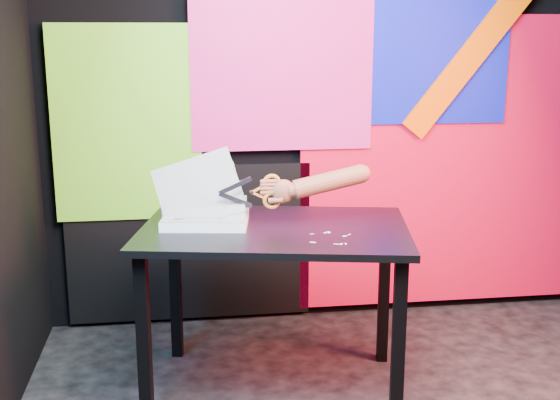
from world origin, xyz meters
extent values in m
cube|color=black|center=(0.00, 1.50, 1.35)|extent=(3.00, 0.01, 2.70)
cube|color=red|center=(0.65, 1.47, 0.85)|extent=(1.60, 0.02, 1.60)
cube|color=#0913C2|center=(0.55, 1.46, 1.45)|extent=(0.85, 0.02, 0.75)
cube|color=#D61F7B|center=(-0.25, 1.45, 1.35)|extent=(0.95, 0.02, 0.80)
cube|color=#5FC31E|center=(-1.05, 1.46, 1.10)|extent=(0.75, 0.02, 1.00)
cube|color=#EF5300|center=(0.85, 1.44, 1.55)|extent=(0.91, 0.02, 1.11)
cube|color=black|center=(-0.75, 1.47, 0.45)|extent=(1.30, 0.02, 0.85)
cube|color=black|center=(-0.95, 0.45, 0.36)|extent=(0.06, 0.06, 0.72)
cube|color=black|center=(-0.83, 1.06, 0.36)|extent=(0.06, 0.06, 0.72)
cube|color=black|center=(0.03, 0.25, 0.36)|extent=(0.06, 0.06, 0.72)
cube|color=black|center=(0.15, 0.87, 0.36)|extent=(0.06, 0.06, 0.72)
cube|color=black|center=(-0.40, 0.66, 0.73)|extent=(1.24, 0.95, 0.03)
cube|color=white|center=(-0.68, 0.73, 0.77)|extent=(0.39, 0.31, 0.04)
cube|color=silver|center=(-0.68, 0.73, 0.79)|extent=(0.39, 0.31, 0.00)
cube|color=silver|center=(-0.68, 0.73, 0.80)|extent=(0.37, 0.30, 0.11)
cube|color=silver|center=(-0.69, 0.74, 0.82)|extent=(0.34, 0.26, 0.19)
cube|color=silver|center=(-0.70, 0.76, 0.87)|extent=(0.38, 0.20, 0.26)
cube|color=silver|center=(-0.71, 0.77, 0.91)|extent=(0.40, 0.14, 0.31)
cylinder|color=black|center=(-0.86, 0.63, 0.79)|extent=(0.01, 0.01, 0.00)
cylinder|color=black|center=(-0.83, 0.63, 0.79)|extent=(0.01, 0.01, 0.00)
cylinder|color=black|center=(-0.80, 0.63, 0.79)|extent=(0.01, 0.01, 0.00)
cylinder|color=black|center=(-0.77, 0.62, 0.79)|extent=(0.01, 0.01, 0.00)
cylinder|color=black|center=(-0.74, 0.62, 0.79)|extent=(0.01, 0.01, 0.00)
cylinder|color=black|center=(-0.72, 0.61, 0.79)|extent=(0.01, 0.01, 0.00)
cylinder|color=black|center=(-0.69, 0.61, 0.79)|extent=(0.01, 0.01, 0.00)
cylinder|color=black|center=(-0.66, 0.60, 0.79)|extent=(0.01, 0.01, 0.00)
cylinder|color=black|center=(-0.63, 0.60, 0.79)|extent=(0.01, 0.01, 0.00)
cylinder|color=black|center=(-0.60, 0.60, 0.79)|extent=(0.01, 0.01, 0.00)
cylinder|color=black|center=(-0.57, 0.59, 0.79)|extent=(0.01, 0.01, 0.00)
cylinder|color=black|center=(-0.54, 0.59, 0.79)|extent=(0.01, 0.01, 0.00)
cylinder|color=black|center=(-0.82, 0.87, 0.79)|extent=(0.01, 0.01, 0.00)
cylinder|color=black|center=(-0.80, 0.87, 0.79)|extent=(0.01, 0.01, 0.00)
cylinder|color=black|center=(-0.77, 0.86, 0.79)|extent=(0.01, 0.01, 0.00)
cylinder|color=black|center=(-0.74, 0.86, 0.79)|extent=(0.01, 0.01, 0.00)
cylinder|color=black|center=(-0.71, 0.85, 0.79)|extent=(0.01, 0.01, 0.00)
cylinder|color=black|center=(-0.68, 0.85, 0.79)|extent=(0.01, 0.01, 0.00)
cylinder|color=black|center=(-0.65, 0.84, 0.79)|extent=(0.01, 0.01, 0.00)
cylinder|color=black|center=(-0.62, 0.84, 0.79)|extent=(0.01, 0.01, 0.00)
cylinder|color=black|center=(-0.59, 0.84, 0.79)|extent=(0.01, 0.01, 0.00)
cylinder|color=black|center=(-0.57, 0.83, 0.79)|extent=(0.01, 0.01, 0.00)
cylinder|color=black|center=(-0.54, 0.83, 0.79)|extent=(0.01, 0.01, 0.00)
cylinder|color=black|center=(-0.51, 0.82, 0.79)|extent=(0.01, 0.01, 0.00)
cube|color=black|center=(-0.76, 0.79, 0.79)|extent=(0.07, 0.02, 0.00)
cube|color=black|center=(-0.66, 0.75, 0.79)|extent=(0.05, 0.02, 0.00)
cube|color=black|center=(-0.73, 0.70, 0.79)|extent=(0.08, 0.02, 0.00)
cube|color=black|center=(-0.62, 0.66, 0.79)|extent=(0.04, 0.02, 0.00)
cube|color=black|center=(-0.80, 0.67, 0.79)|extent=(0.05, 0.02, 0.00)
cube|color=black|center=(-0.63, 0.80, 0.79)|extent=(0.06, 0.02, 0.00)
cube|color=silver|center=(-0.56, 0.69, 0.92)|extent=(0.14, 0.01, 0.08)
cube|color=silver|center=(-0.56, 0.69, 0.86)|extent=(0.14, 0.01, 0.08)
cylinder|color=silver|center=(-0.49, 0.69, 0.89)|extent=(0.02, 0.01, 0.02)
cube|color=orange|center=(-0.47, 0.69, 0.88)|extent=(0.05, 0.01, 0.03)
cube|color=orange|center=(-0.47, 0.69, 0.91)|extent=(0.05, 0.01, 0.03)
torus|color=orange|center=(-0.40, 0.69, 0.93)|extent=(0.08, 0.02, 0.08)
torus|color=orange|center=(-0.40, 0.69, 0.86)|extent=(0.08, 0.02, 0.08)
ellipsoid|color=brown|center=(-0.35, 0.69, 0.89)|extent=(0.10, 0.06, 0.10)
cylinder|color=brown|center=(-0.40, 0.69, 0.89)|extent=(0.08, 0.02, 0.02)
cylinder|color=brown|center=(-0.40, 0.69, 0.91)|extent=(0.07, 0.02, 0.02)
cylinder|color=brown|center=(-0.40, 0.69, 0.92)|extent=(0.06, 0.02, 0.02)
cylinder|color=brown|center=(-0.40, 0.69, 0.94)|extent=(0.06, 0.02, 0.02)
cylinder|color=brown|center=(-0.39, 0.68, 0.86)|extent=(0.07, 0.04, 0.03)
cylinder|color=brown|center=(-0.31, 0.69, 0.90)|extent=(0.06, 0.07, 0.07)
cylinder|color=brown|center=(-0.16, 0.70, 0.93)|extent=(0.31, 0.09, 0.14)
sphere|color=brown|center=(-0.01, 0.70, 0.96)|extent=(0.08, 0.08, 0.08)
cube|color=beige|center=(-0.28, 0.40, 0.75)|extent=(0.03, 0.02, 0.00)
cube|color=beige|center=(-0.11, 0.49, 0.75)|extent=(0.02, 0.02, 0.00)
cube|color=beige|center=(-0.19, 0.54, 0.75)|extent=(0.02, 0.02, 0.00)
cube|color=beige|center=(-0.19, 0.37, 0.75)|extent=(0.03, 0.02, 0.00)
cube|color=beige|center=(-0.14, 0.47, 0.75)|extent=(0.02, 0.01, 0.00)
cube|color=beige|center=(-0.19, 0.53, 0.75)|extent=(0.02, 0.01, 0.00)
cube|color=beige|center=(-0.21, 0.53, 0.75)|extent=(0.01, 0.01, 0.00)
cube|color=beige|center=(-0.26, 0.52, 0.75)|extent=(0.02, 0.01, 0.00)
cube|color=beige|center=(-0.18, 0.37, 0.75)|extent=(0.02, 0.02, 0.00)
cube|color=beige|center=(-0.16, 0.37, 0.75)|extent=(0.01, 0.02, 0.00)
camera|label=1|loc=(-0.77, -2.18, 1.53)|focal=45.00mm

